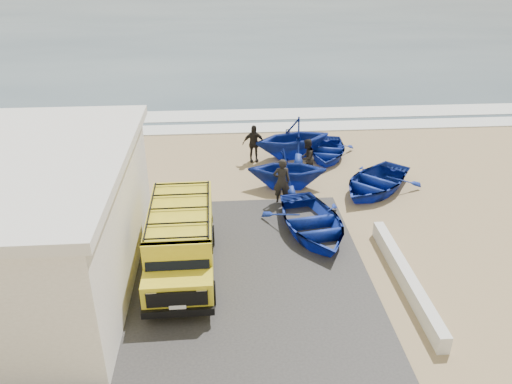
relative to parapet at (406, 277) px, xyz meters
name	(u,v)px	position (x,y,z in m)	size (l,w,h in m)	color
ground	(241,240)	(-5.00, 3.00, -0.28)	(160.00, 160.00, 0.00)	tan
slab	(183,275)	(-7.00, 1.00, -0.25)	(12.00, 10.00, 0.05)	#383633
ocean	(221,21)	(-5.00, 59.00, -0.27)	(180.00, 88.00, 0.01)	#385166
surf_line	(231,128)	(-5.00, 15.00, -0.25)	(180.00, 1.60, 0.06)	white
surf_wash	(230,115)	(-5.00, 17.50, -0.26)	(180.00, 2.20, 0.04)	white
parapet	(406,277)	(0.00, 0.00, 0.00)	(0.35, 6.00, 0.55)	silver
van	(181,239)	(-7.00, 1.33, 0.91)	(2.14, 5.16, 2.20)	yellow
boat_near_left	(312,222)	(-2.38, 3.29, 0.18)	(3.15, 4.41, 0.91)	#132D9B
boat_near_right	(375,182)	(0.93, 6.56, 0.17)	(3.06, 4.29, 0.89)	#132D9B
boat_mid_left	(287,169)	(-2.82, 7.17, 0.62)	(2.92, 3.38, 1.78)	#132D9B
boat_mid_right	(327,150)	(-0.36, 10.43, 0.11)	(2.62, 3.67, 0.76)	#132D9B
boat_far_left	(293,138)	(-2.08, 10.59, 0.75)	(3.36, 3.89, 2.05)	#132D9B
fisherman_front	(282,181)	(-3.22, 5.80, 0.70)	(0.71, 0.47, 1.94)	black
fisherman_middle	(307,157)	(-1.74, 8.45, 0.59)	(0.84, 0.65, 1.73)	black
fisherman_back	(253,143)	(-4.05, 10.21, 0.65)	(1.08, 0.45, 1.85)	black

